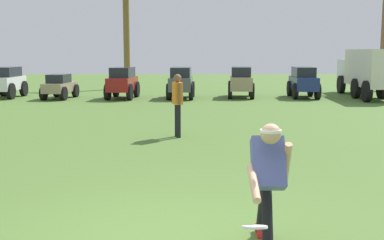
{
  "coord_description": "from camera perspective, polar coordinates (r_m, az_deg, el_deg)",
  "views": [
    {
      "loc": [
        0.25,
        -5.1,
        2.11
      ],
      "look_at": [
        0.33,
        3.36,
        0.9
      ],
      "focal_mm": 45.0,
      "sensor_mm": 36.0,
      "label": 1
    }
  ],
  "objects": [
    {
      "name": "teammate_near_sideline",
      "position": [
        11.83,
        -1.71,
        2.46
      ],
      "size": [
        0.28,
        0.49,
        1.56
      ],
      "color": "black",
      "rests_on": "ground_plane"
    },
    {
      "name": "parked_car_slot_f",
      "position": [
        22.64,
        13.06,
        4.47
      ],
      "size": [
        1.27,
        2.39,
        1.4
      ],
      "color": "navy",
      "rests_on": "ground_plane"
    },
    {
      "name": "parked_car_slot_d",
      "position": [
        21.77,
        -1.31,
        4.54
      ],
      "size": [
        1.27,
        2.4,
        1.4
      ],
      "color": "#474C51",
      "rests_on": "ground_plane"
    },
    {
      "name": "parked_car_slot_a",
      "position": [
        23.67,
        -21.11,
        4.29
      ],
      "size": [
        1.22,
        2.38,
        1.4
      ],
      "color": "silver",
      "rests_on": "ground_plane"
    },
    {
      "name": "parked_car_slot_c",
      "position": [
        21.89,
        -8.24,
        4.48
      ],
      "size": [
        1.36,
        2.43,
        1.4
      ],
      "color": "maroon",
      "rests_on": "ground_plane"
    },
    {
      "name": "frisbee_thrower",
      "position": [
        5.14,
        8.94,
        -6.85
      ],
      "size": [
        0.47,
        1.13,
        1.39
      ],
      "color": "black",
      "rests_on": "ground_plane"
    },
    {
      "name": "box_truck",
      "position": [
        23.68,
        19.89,
        5.54
      ],
      "size": [
        1.71,
        5.96,
        2.2
      ],
      "color": "silver",
      "rests_on": "ground_plane"
    },
    {
      "name": "parked_car_slot_e",
      "position": [
        22.32,
        5.82,
        4.59
      ],
      "size": [
        1.36,
        2.43,
        1.4
      ],
      "color": "#998466",
      "rests_on": "ground_plane"
    },
    {
      "name": "frisbee_in_flight",
      "position": [
        4.67,
        7.44,
        -12.46
      ],
      "size": [
        0.25,
        0.25,
        0.08
      ],
      "color": "white"
    },
    {
      "name": "palm_tree_far_left",
      "position": [
        27.81,
        -7.8,
        10.65
      ],
      "size": [
        3.35,
        3.05,
        5.6
      ],
      "color": "brown",
      "rests_on": "ground_plane"
    },
    {
      "name": "parked_car_slot_b",
      "position": [
        22.41,
        -15.42,
        3.9
      ],
      "size": [
        1.3,
        2.28,
        1.1
      ],
      "color": "#998466",
      "rests_on": "ground_plane"
    }
  ]
}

